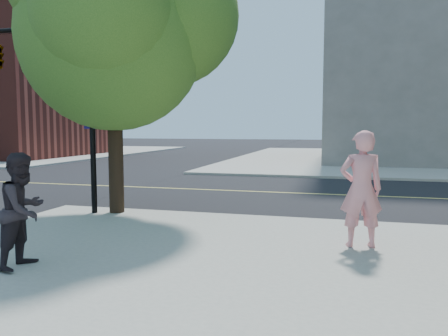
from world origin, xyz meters
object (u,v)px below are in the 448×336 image
(man_on_phone, at_px, (361,189))
(signal_pole, at_px, (9,57))
(pedestrian, at_px, (23,210))
(street_tree, at_px, (118,16))

(man_on_phone, relative_size, signal_pole, 0.43)
(pedestrian, xyz_separation_m, street_tree, (-0.63, 4.16, 3.80))
(street_tree, distance_m, signal_pole, 3.02)
(man_on_phone, height_order, pedestrian, man_on_phone)
(man_on_phone, distance_m, signal_pole, 8.96)
(man_on_phone, relative_size, street_tree, 0.28)
(pedestrian, height_order, signal_pole, signal_pole)
(pedestrian, distance_m, signal_pole, 6.06)
(pedestrian, bearing_deg, street_tree, 6.95)
(man_on_phone, xyz_separation_m, street_tree, (-5.48, 1.74, 3.65))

